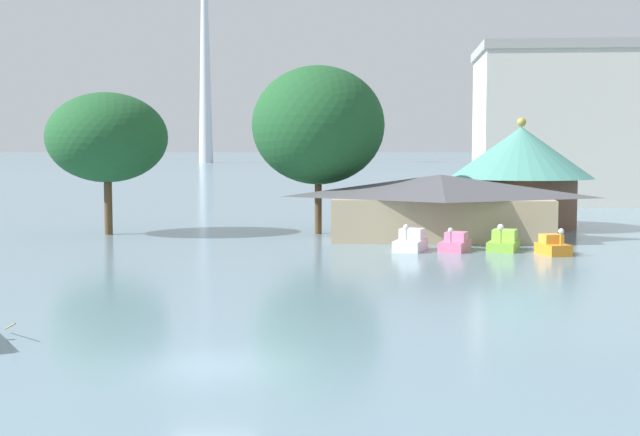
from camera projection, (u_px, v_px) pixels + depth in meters
The scene contains 10 objects.
ground_plane at pixel (210, 366), 25.19m from camera, with size 2000.00×2000.00×0.00m, color slate.
pedal_boat_white at pixel (411, 242), 53.11m from camera, with size 2.25×3.07×1.69m.
pedal_boat_pink at pixel (455, 243), 53.12m from camera, with size 2.21×3.18×1.50m.
pedal_boat_lime at pixel (504, 242), 53.23m from camera, with size 2.36×3.29×1.71m.
pedal_boat_orange at pixel (553, 246), 51.08m from camera, with size 1.95×2.51×1.62m.
boathouse at pixel (440, 205), 59.73m from camera, with size 15.62×8.46×4.40m.
green_roof_pavilion at pixel (521, 171), 67.61m from camera, with size 11.06×11.06×8.52m.
shoreline_tree_tall_left at pixel (107, 138), 62.31m from camera, with size 8.61×8.61×10.15m.
shoreline_tree_mid at pixel (318, 125), 62.72m from camera, with size 9.53×9.53×12.07m.
background_building_block at pixel (615, 125), 96.96m from camera, with size 30.55×16.04×17.31m.
Camera 1 is at (5.23, -24.40, 6.30)m, focal length 49.18 mm.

